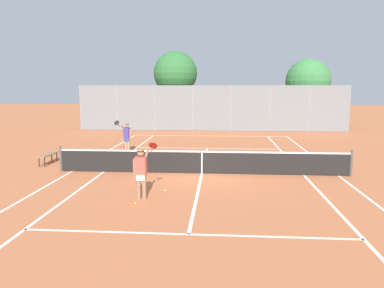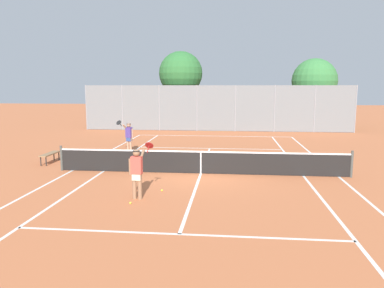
{
  "view_description": "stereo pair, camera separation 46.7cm",
  "coord_description": "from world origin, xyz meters",
  "px_view_note": "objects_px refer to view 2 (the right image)",
  "views": [
    {
      "loc": [
        0.74,
        -15.0,
        3.55
      ],
      "look_at": [
        -0.52,
        1.5,
        1.0
      ],
      "focal_mm": 35.0,
      "sensor_mm": 36.0,
      "label": 1
    },
    {
      "loc": [
        1.2,
        -14.96,
        3.55
      ],
      "look_at": [
        -0.52,
        1.5,
        1.0
      ],
      "focal_mm": 35.0,
      "sensor_mm": 36.0,
      "label": 2
    }
  ],
  "objects_px": {
    "loose_tennis_ball_3": "(130,203)",
    "courtside_bench": "(50,154)",
    "player_near_side": "(137,170)",
    "tennis_net": "(201,162)",
    "tree_behind_left": "(180,74)",
    "loose_tennis_ball_1": "(162,190)",
    "loose_tennis_ball_2": "(134,163)",
    "player_far_left": "(129,136)",
    "tree_behind_right": "(314,82)"
  },
  "relations": [
    {
      "from": "player_near_side",
      "to": "loose_tennis_ball_1",
      "type": "distance_m",
      "value": 1.43
    },
    {
      "from": "loose_tennis_ball_1",
      "to": "tree_behind_right",
      "type": "relative_size",
      "value": 0.01
    },
    {
      "from": "loose_tennis_ball_2",
      "to": "tree_behind_right",
      "type": "height_order",
      "value": "tree_behind_right"
    },
    {
      "from": "loose_tennis_ball_2",
      "to": "tree_behind_left",
      "type": "relative_size",
      "value": 0.01
    },
    {
      "from": "tree_behind_right",
      "to": "loose_tennis_ball_2",
      "type": "bearing_deg",
      "value": -124.13
    },
    {
      "from": "tennis_net",
      "to": "tree_behind_right",
      "type": "xyz_separation_m",
      "value": [
        8.33,
        18.8,
        3.41
      ]
    },
    {
      "from": "loose_tennis_ball_2",
      "to": "loose_tennis_ball_3",
      "type": "xyz_separation_m",
      "value": [
        1.44,
        -5.92,
        0.0
      ]
    },
    {
      "from": "loose_tennis_ball_1",
      "to": "courtside_bench",
      "type": "relative_size",
      "value": 0.04
    },
    {
      "from": "tennis_net",
      "to": "loose_tennis_ball_1",
      "type": "distance_m",
      "value": 2.98
    },
    {
      "from": "player_far_left",
      "to": "loose_tennis_ball_3",
      "type": "relative_size",
      "value": 26.88
    },
    {
      "from": "tree_behind_left",
      "to": "tennis_net",
      "type": "bearing_deg",
      "value": -79.51
    },
    {
      "from": "player_near_side",
      "to": "loose_tennis_ball_1",
      "type": "relative_size",
      "value": 26.88
    },
    {
      "from": "tennis_net",
      "to": "loose_tennis_ball_3",
      "type": "relative_size",
      "value": 181.82
    },
    {
      "from": "tree_behind_left",
      "to": "tree_behind_right",
      "type": "distance_m",
      "value": 11.66
    },
    {
      "from": "loose_tennis_ball_2",
      "to": "loose_tennis_ball_3",
      "type": "relative_size",
      "value": 1.0
    },
    {
      "from": "loose_tennis_ball_3",
      "to": "courtside_bench",
      "type": "xyz_separation_m",
      "value": [
        -5.38,
        5.65,
        0.38
      ]
    },
    {
      "from": "player_near_side",
      "to": "loose_tennis_ball_3",
      "type": "xyz_separation_m",
      "value": [
        -0.09,
        -0.55,
        -0.89
      ]
    },
    {
      "from": "player_near_side",
      "to": "courtside_bench",
      "type": "relative_size",
      "value": 1.18
    },
    {
      "from": "loose_tennis_ball_3",
      "to": "tree_behind_left",
      "type": "relative_size",
      "value": 0.01
    },
    {
      "from": "loose_tennis_ball_1",
      "to": "loose_tennis_ball_2",
      "type": "height_order",
      "value": "same"
    },
    {
      "from": "loose_tennis_ball_1",
      "to": "courtside_bench",
      "type": "height_order",
      "value": "courtside_bench"
    },
    {
      "from": "courtside_bench",
      "to": "loose_tennis_ball_1",
      "type": "bearing_deg",
      "value": -34.43
    },
    {
      "from": "tree_behind_left",
      "to": "player_far_left",
      "type": "bearing_deg",
      "value": -94.58
    },
    {
      "from": "player_far_left",
      "to": "loose_tennis_ball_1",
      "type": "relative_size",
      "value": 26.88
    },
    {
      "from": "loose_tennis_ball_3",
      "to": "tree_behind_right",
      "type": "height_order",
      "value": "tree_behind_right"
    },
    {
      "from": "loose_tennis_ball_3",
      "to": "tree_behind_right",
      "type": "xyz_separation_m",
      "value": [
        10.14,
        23.01,
        3.88
      ]
    },
    {
      "from": "player_far_left",
      "to": "loose_tennis_ball_2",
      "type": "xyz_separation_m",
      "value": [
        1.03,
        -2.9,
        -0.89
      ]
    },
    {
      "from": "loose_tennis_ball_3",
      "to": "tree_behind_left",
      "type": "bearing_deg",
      "value": 93.77
    },
    {
      "from": "tennis_net",
      "to": "loose_tennis_ball_3",
      "type": "height_order",
      "value": "tennis_net"
    },
    {
      "from": "tennis_net",
      "to": "courtside_bench",
      "type": "height_order",
      "value": "tennis_net"
    },
    {
      "from": "loose_tennis_ball_1",
      "to": "tree_behind_left",
      "type": "distance_m",
      "value": 20.89
    },
    {
      "from": "player_near_side",
      "to": "courtside_bench",
      "type": "xyz_separation_m",
      "value": [
        -5.47,
        5.11,
        -0.52
      ]
    },
    {
      "from": "tennis_net",
      "to": "courtside_bench",
      "type": "distance_m",
      "value": 7.34
    },
    {
      "from": "tennis_net",
      "to": "player_near_side",
      "type": "relative_size",
      "value": 6.76
    },
    {
      "from": "courtside_bench",
      "to": "loose_tennis_ball_3",
      "type": "bearing_deg",
      "value": -46.41
    },
    {
      "from": "tennis_net",
      "to": "tree_behind_left",
      "type": "xyz_separation_m",
      "value": [
        -3.25,
        17.55,
        4.07
      ]
    },
    {
      "from": "tennis_net",
      "to": "loose_tennis_ball_3",
      "type": "xyz_separation_m",
      "value": [
        -1.82,
        -4.21,
        -0.48
      ]
    },
    {
      "from": "tennis_net",
      "to": "loose_tennis_ball_1",
      "type": "height_order",
      "value": "tennis_net"
    },
    {
      "from": "loose_tennis_ball_3",
      "to": "tree_behind_left",
      "type": "xyz_separation_m",
      "value": [
        -1.43,
        21.76,
        4.55
      ]
    },
    {
      "from": "loose_tennis_ball_2",
      "to": "tree_behind_right",
      "type": "relative_size",
      "value": 0.01
    },
    {
      "from": "courtside_bench",
      "to": "tennis_net",
      "type": "bearing_deg",
      "value": -11.35
    },
    {
      "from": "tennis_net",
      "to": "tree_behind_right",
      "type": "height_order",
      "value": "tree_behind_right"
    },
    {
      "from": "courtside_bench",
      "to": "player_far_left",
      "type": "bearing_deg",
      "value": 47.47
    },
    {
      "from": "player_near_side",
      "to": "tree_behind_left",
      "type": "height_order",
      "value": "tree_behind_left"
    },
    {
      "from": "player_near_side",
      "to": "loose_tennis_ball_1",
      "type": "height_order",
      "value": "player_near_side"
    },
    {
      "from": "loose_tennis_ball_3",
      "to": "tree_behind_left",
      "type": "height_order",
      "value": "tree_behind_left"
    },
    {
      "from": "loose_tennis_ball_1",
      "to": "loose_tennis_ball_2",
      "type": "xyz_separation_m",
      "value": [
        -2.14,
        4.44,
        0.0
      ]
    },
    {
      "from": "tree_behind_left",
      "to": "courtside_bench",
      "type": "bearing_deg",
      "value": -103.77
    },
    {
      "from": "player_near_side",
      "to": "loose_tennis_ball_3",
      "type": "height_order",
      "value": "player_near_side"
    },
    {
      "from": "loose_tennis_ball_3",
      "to": "tree_behind_right",
      "type": "distance_m",
      "value": 25.45
    }
  ]
}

